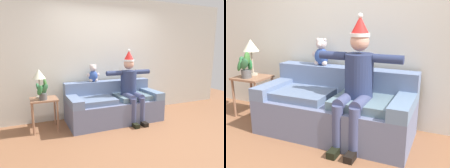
{
  "view_description": "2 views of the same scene",
  "coord_description": "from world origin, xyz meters",
  "views": [
    {
      "loc": [
        -1.73,
        -2.86,
        1.55
      ],
      "look_at": [
        -0.13,
        0.79,
        0.85
      ],
      "focal_mm": 32.46,
      "sensor_mm": 36.0,
      "label": 1
    },
    {
      "loc": [
        1.31,
        -1.86,
        1.51
      ],
      "look_at": [
        0.13,
        0.79,
        0.73
      ],
      "focal_mm": 41.1,
      "sensor_mm": 36.0,
      "label": 2
    }
  ],
  "objects": [
    {
      "name": "couch",
      "position": [
        0.0,
        1.01,
        0.33
      ],
      "size": [
        1.98,
        0.9,
        0.83
      ],
      "color": "slate",
      "rests_on": "ground_plane"
    },
    {
      "name": "teddy_bear",
      "position": [
        -0.35,
        1.3,
        1.0
      ],
      "size": [
        0.29,
        0.17,
        0.38
      ],
      "color": "#304E9A",
      "rests_on": "couch"
    },
    {
      "name": "table_lamp",
      "position": [
        -1.47,
        1.15,
        1.05
      ],
      "size": [
        0.24,
        0.24,
        0.55
      ],
      "color": "#B4AE98",
      "rests_on": "side_table"
    },
    {
      "name": "person_seated",
      "position": [
        0.33,
        0.85,
        0.78
      ],
      "size": [
        1.02,
        0.77,
        1.54
      ],
      "color": "navy",
      "rests_on": "ground_plane"
    },
    {
      "name": "back_wall",
      "position": [
        0.0,
        1.55,
        1.35
      ],
      "size": [
        7.0,
        0.1,
        2.7
      ],
      "primitive_type": "cube",
      "color": "silver",
      "rests_on": "ground_plane"
    },
    {
      "name": "potted_plant",
      "position": [
        -1.44,
        0.96,
        0.79
      ],
      "size": [
        0.27,
        0.23,
        0.4
      ],
      "color": "#545353",
      "rests_on": "side_table"
    },
    {
      "name": "ground_plane",
      "position": [
        0.0,
        0.0,
        0.0
      ],
      "size": [
        10.0,
        10.0,
        0.0
      ],
      "primitive_type": "plane",
      "color": "#8D5C3D"
    },
    {
      "name": "side_table",
      "position": [
        -1.42,
        1.06,
        0.5
      ],
      "size": [
        0.49,
        0.44,
        0.61
      ],
      "color": "#92664B",
      "rests_on": "ground_plane"
    }
  ]
}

